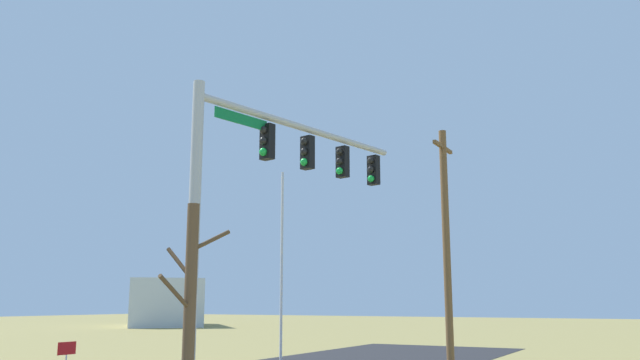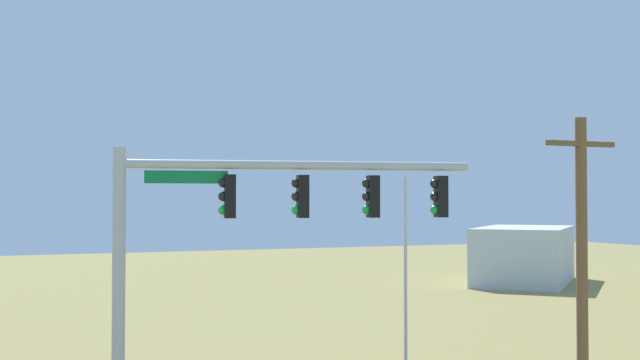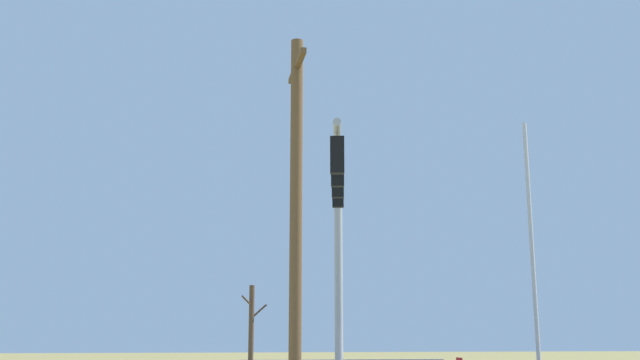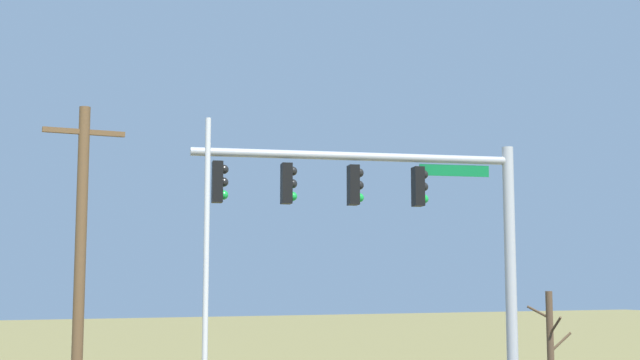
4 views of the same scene
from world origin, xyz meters
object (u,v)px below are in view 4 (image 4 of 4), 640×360
at_px(signal_mast, 413,227).
at_px(bare_tree, 551,357).
at_px(utility_pole, 80,275).
at_px(flagpole, 205,317).

distance_m(signal_mast, bare_tree, 7.05).
bearing_deg(utility_pole, flagpole, -77.25).
relative_size(flagpole, bare_tree, 1.83).
distance_m(utility_pole, bare_tree, 13.41).
bearing_deg(bare_tree, signal_mast, -159.09).
bearing_deg(bare_tree, utility_pole, 179.04).
relative_size(flagpole, utility_pole, 0.86).
bearing_deg(signal_mast, bare_tree, 20.91).
bearing_deg(flagpole, bare_tree, 25.40).
height_order(utility_pole, bare_tree, utility_pole).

